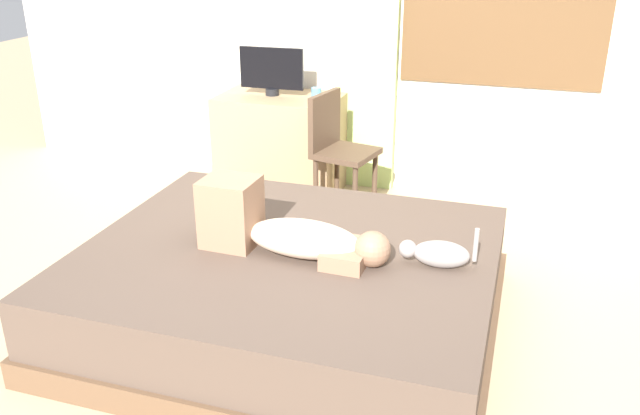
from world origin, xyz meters
The scene contains 9 objects.
ground_plane centered at (0.00, 0.00, 0.00)m, with size 16.00×16.00×0.00m, color tan.
bed centered at (-0.02, 0.08, 0.22)m, with size 2.05×1.75×0.44m.
person_lying centered at (-0.02, 0.05, 0.55)m, with size 0.94×0.29×0.34m.
cat centered at (0.70, 0.12, 0.50)m, with size 0.36×0.13×0.21m.
desk centered at (-0.74, 1.86, 0.37)m, with size 0.90×0.56×0.74m.
tv_monitor centered at (-0.79, 1.86, 0.92)m, with size 0.48×0.10×0.35m.
cup centered at (-0.45, 1.86, 0.78)m, with size 0.07×0.07×0.08m, color teal.
chair_by_desk centered at (-0.20, 1.55, 0.51)m, with size 0.45×0.45×0.86m.
curtain_left centered at (-0.14, 2.14, 1.15)m, with size 0.44×0.06×2.30m, color #ADCC75.
Camera 1 is at (1.02, -2.66, 1.90)m, focal length 37.44 mm.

